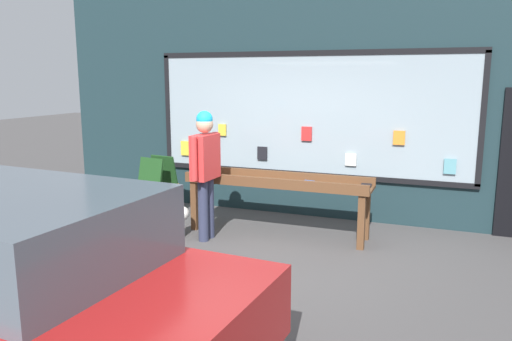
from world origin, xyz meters
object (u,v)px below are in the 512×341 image
display_table_main (278,187)px  parked_car (6,277)px  sandwich_board_sign (158,186)px  person_browsing (205,164)px  small_dog (175,219)px

display_table_main → parked_car: 4.01m
display_table_main → sandwich_board_sign: bearing=174.6°
person_browsing → sandwich_board_sign: size_ratio=1.84×
small_dog → sandwich_board_sign: sandwich_board_sign is taller
small_dog → parked_car: size_ratio=0.14×
display_table_main → person_browsing: person_browsing is taller
person_browsing → sandwich_board_sign: bearing=60.9°
person_browsing → sandwich_board_sign: person_browsing is taller
person_browsing → parked_car: (0.00, -3.35, -0.33)m
display_table_main → person_browsing: bearing=-146.6°
person_browsing → parked_car: person_browsing is taller
sandwich_board_sign → parked_car: (1.26, -4.11, 0.25)m
display_table_main → sandwich_board_sign: 2.14m
small_dog → sandwich_board_sign: 1.30m
person_browsing → parked_car: 3.37m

